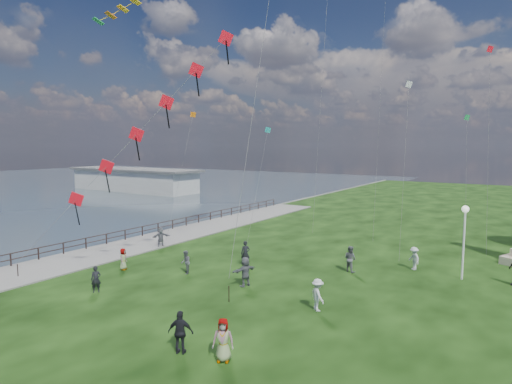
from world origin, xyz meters
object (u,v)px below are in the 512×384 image
Objects in this scene: person_5 at (161,238)px; person_6 at (245,253)px; person_1 at (186,262)px; person_4 at (223,340)px; person_0 at (96,279)px; person_8 at (414,258)px; person_10 at (123,259)px; person_3 at (181,332)px; person_11 at (245,272)px; person_7 at (350,259)px; pier_pavilion at (134,179)px; lamppost at (464,226)px; person_2 at (318,295)px.

person_6 reaches higher than person_5.
person_4 is at bearing 7.68° from person_1.
person_0 is 20.68m from person_8.
person_0 reaches higher than person_10.
person_0 is 9.65m from person_3.
person_4 is at bearing 46.18° from person_11.
person_4 is 14.31m from person_7.
pier_pavilion reaches higher than person_8.
person_3 is 1.22× the size of person_10.
person_1 is at bearing -150.85° from lamppost.
person_4 is 9.10m from person_11.
lamppost reaches higher than person_7.
pier_pavilion reaches higher than person_11.
person_5 is (40.21, -32.04, -1.04)m from pier_pavilion.
pier_pavilion is at bearing -169.49° from person_1.
person_5 is 0.91× the size of person_6.
person_2 is at bearing -119.39° from lamppost.
person_2 is 1.04× the size of person_5.
pier_pavilion is 17.01× the size of person_6.
lamppost is at bearing 145.68° from person_11.
person_2 is 1.06× the size of person_8.
person_4 is 0.98× the size of person_7.
person_2 is 7.58m from person_7.
person_0 is 16.19m from person_7.
person_10 is (-2.35, 3.90, -0.03)m from person_0.
person_11 reaches higher than person_2.
person_3 reaches higher than person_11.
pier_pavilion is 63.50m from person_7.
person_1 is at bearing -71.99° from person_11.
person_2 is 0.95× the size of person_7.
person_11 is (2.53, -3.69, 0.02)m from person_6.
person_2 is 17.71m from person_5.
person_6 is 7.27m from person_7.
person_4 is at bearing -102.12° from person_5.
person_4 is 20.10m from person_5.
person_0 is at bearing -176.65° from person_10.
person_0 is at bearing 140.11° from person_4.
person_4 is 14.79m from person_10.
person_8 is (14.40, 14.84, 0.02)m from person_0.
lamppost is 19.11m from person_3.
person_3 is at bearing 101.93° from person_7.
person_1 is 15.58m from person_8.
person_7 is (10.89, 11.99, 0.12)m from person_0.
pier_pavilion is 70.38m from person_3.
person_7 reaches higher than person_10.
lamppost is 11.52m from person_2.
person_11 is at bearing 25.44° from person_2.
person_0 is at bearing -137.52° from person_6.
lamppost reaches higher than person_3.
person_7 is at bearing -97.19° from person_8.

